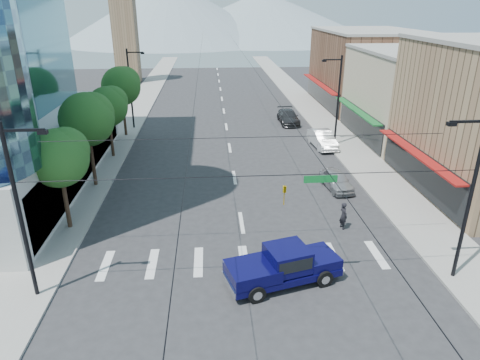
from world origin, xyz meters
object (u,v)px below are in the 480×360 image
Objects in this scene: pedestrian at (343,216)px; parked_car_far at (288,117)px; parked_car_mid at (322,139)px; pickup_truck at (283,265)px; parked_car_near at (336,180)px.

pedestrian is 26.33m from parked_car_far.
pedestrian is at bearing -104.32° from parked_car_mid.
pedestrian reaches higher than parked_car_far.
parked_car_far is (1.09, 26.30, -0.13)m from pedestrian.
parked_car_near is at bearing 46.45° from pickup_truck.
pedestrian is 6.52m from parked_car_near.
parked_car_far is at bearing 84.85° from parked_car_near.
parked_car_near is 0.77× the size of parked_car_far.
parked_car_mid is (7.77, 22.31, -0.22)m from pickup_truck.
parked_car_near is 0.81× the size of parked_car_mid.
parked_car_near is at bearing -102.82° from parked_car_mid.
pedestrian is (4.88, 5.52, -0.15)m from pickup_truck.
parked_car_near is at bearing -26.00° from pedestrian.
parked_car_mid is at bearing 55.00° from pickup_truck.
pickup_truck is at bearing -100.94° from parked_car_far.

